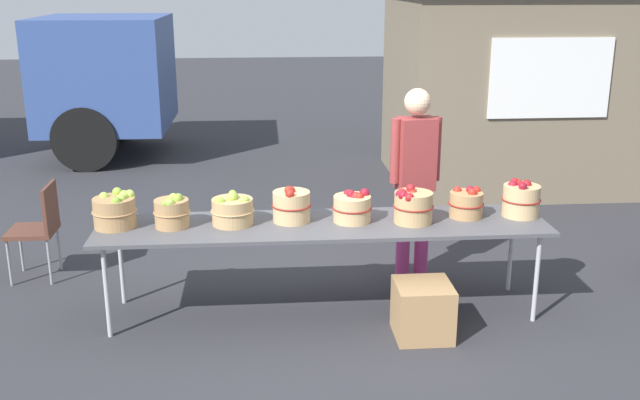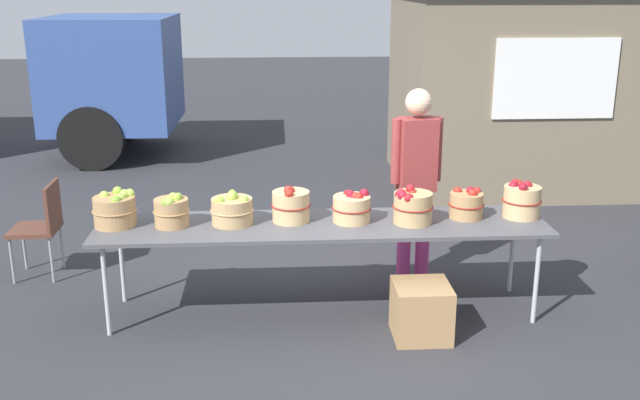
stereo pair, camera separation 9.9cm
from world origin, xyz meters
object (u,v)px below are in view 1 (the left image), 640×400
folding_chair (39,224)px  apple_basket_green_0 (115,211)px  apple_basket_green_1 (172,212)px  apple_basket_green_2 (233,210)px  apple_basket_red_1 (353,207)px  apple_basket_red_2 (412,206)px  apple_basket_red_0 (291,206)px  market_table (323,227)px  vendor_adult (415,170)px  produce_crate (423,310)px  apple_basket_red_3 (466,203)px  apple_basket_red_4 (521,199)px

folding_chair → apple_basket_green_0: bearing=44.2°
apple_basket_green_1 → apple_basket_green_2: 0.46m
apple_basket_red_1 → apple_basket_red_2: bearing=-8.4°
apple_basket_red_0 → apple_basket_red_2: size_ratio=0.98×
apple_basket_green_0 → apple_basket_red_0: 1.35m
market_table → apple_basket_red_0: (-0.24, 0.08, 0.16)m
apple_basket_green_2 → vendor_adult: vendor_adult is taller
vendor_adult → produce_crate: (-0.14, -1.10, -0.79)m
market_table → vendor_adult: vendor_adult is taller
apple_basket_red_1 → market_table: bearing=-171.2°
folding_chair → produce_crate: 3.44m
apple_basket_red_3 → produce_crate: 0.96m
apple_basket_green_0 → apple_basket_red_3: bearing=0.5°
market_table → apple_basket_green_0: bearing=178.2°
apple_basket_green_0 → apple_basket_green_2: 0.89m
apple_basket_red_0 → apple_basket_red_4: size_ratio=1.00×
apple_basket_red_1 → apple_basket_red_4: size_ratio=1.00×
apple_basket_green_0 → vendor_adult: (2.44, 0.58, 0.12)m
vendor_adult → folding_chair: vendor_adult is taller
apple_basket_green_2 → apple_basket_red_1: (0.93, -0.00, 0.00)m
apple_basket_red_4 → folding_chair: size_ratio=0.36×
apple_basket_red_2 → apple_basket_red_3: 0.47m
apple_basket_green_2 → apple_basket_red_2: 1.39m
apple_basket_green_0 → vendor_adult: bearing=13.3°
vendor_adult → apple_basket_red_4: bearing=134.7°
market_table → apple_basket_green_0: size_ratio=10.32×
apple_basket_green_1 → apple_basket_red_2: apple_basket_red_2 is taller
apple_basket_red_1 → vendor_adult: vendor_adult is taller
apple_basket_green_1 → vendor_adult: vendor_adult is taller
market_table → folding_chair: folding_chair is taller
market_table → apple_basket_red_1: size_ratio=11.20×
market_table → apple_basket_green_2: (-0.70, 0.04, 0.15)m
produce_crate → apple_basket_red_0: bearing=150.0°
market_table → apple_basket_green_1: 1.17m
apple_basket_red_2 → apple_basket_red_0: bearing=173.5°
market_table → apple_basket_green_0: apple_basket_green_0 is taller
market_table → folding_chair: size_ratio=4.07×
apple_basket_green_0 → apple_basket_red_2: apple_basket_red_2 is taller
apple_basket_red_0 → apple_basket_red_4: (1.83, -0.01, 0.01)m
apple_basket_green_2 → apple_basket_red_1: bearing=-0.2°
apple_basket_red_4 → folding_chair: (-4.02, 0.84, -0.38)m
produce_crate → folding_chair: bearing=156.2°
apple_basket_red_0 → vendor_adult: vendor_adult is taller
produce_crate → apple_basket_red_3: bearing=50.9°
apple_basket_green_2 → apple_basket_red_4: apple_basket_red_4 is taller
apple_basket_green_0 → vendor_adult: size_ratio=0.20×
apple_basket_red_3 → folding_chair: (-3.58, 0.84, -0.35)m
apple_basket_green_2 → apple_basket_red_3: bearing=1.1°
apple_basket_red_1 → folding_chair: size_ratio=0.36×
vendor_adult → apple_basket_green_1: bearing=8.7°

